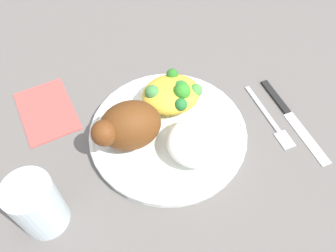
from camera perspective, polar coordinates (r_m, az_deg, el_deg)
The scene contains 9 objects.
ground_plane at distance 0.56m, azimuth 0.00°, elevation -1.61°, with size 2.00×2.00×0.00m, color #615C59.
plate at distance 0.55m, azimuth 0.00°, elevation -1.09°, with size 0.26×0.26×0.02m.
roasted_chicken at distance 0.50m, azimuth -6.78°, elevation -0.10°, with size 0.11×0.07×0.08m.
rice_pile at distance 0.50m, azimuth 5.18°, elevation -2.58°, with size 0.10×0.09×0.05m, color white.
mac_cheese_with_broccoli at distance 0.56m, azimuth 0.78°, elevation 5.54°, with size 0.10×0.09×0.05m.
fork at distance 0.60m, azimuth 16.96°, elevation 1.13°, with size 0.02×0.14×0.01m.
knife at distance 0.62m, azimuth 19.61°, elevation 2.25°, with size 0.03×0.19×0.01m.
water_glass at distance 0.48m, azimuth -21.28°, elevation -12.40°, with size 0.06×0.06×0.10m, color silver.
napkin at distance 0.62m, azimuth -19.89°, elevation 2.50°, with size 0.09×0.13×0.00m, color #DB4C47.
Camera 1 is at (0.10, 0.30, 0.46)m, focal length 35.97 mm.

